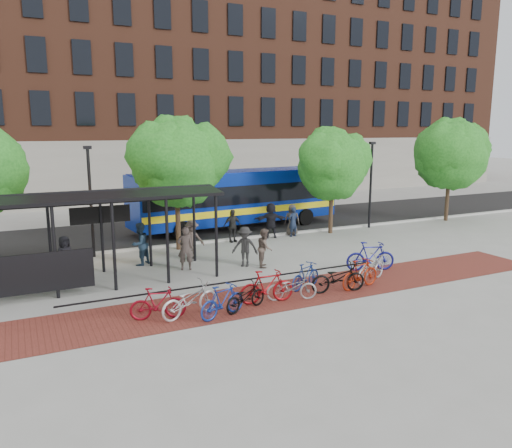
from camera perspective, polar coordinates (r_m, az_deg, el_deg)
name	(u,v)px	position (r m, az deg, el deg)	size (l,w,h in m)	color
ground	(263,258)	(23.15, 0.76, -3.87)	(160.00, 160.00, 0.00)	#9E9E99
asphalt_street	(203,227)	(30.33, -6.03, -0.39)	(160.00, 8.00, 0.01)	black
curb	(229,239)	(26.67, -3.10, -1.78)	(160.00, 0.25, 0.12)	#B7B7B2
brick_strip	(275,296)	(18.01, 2.22, -8.20)	(24.00, 3.00, 0.01)	maroon
bike_rack_rail	(232,294)	(18.25, -2.76, -7.96)	(12.00, 0.05, 0.95)	black
building_brick	(235,86)	(50.36, -2.43, 15.52)	(55.00, 14.00, 20.00)	brown
bus_shelter	(74,207)	(19.83, -20.07, 1.83)	(10.60, 3.07, 3.60)	black
tree_b	(178,159)	(24.47, -8.94, 7.39)	(5.15, 4.20, 6.47)	#382619
tree_c	(333,162)	(28.45, 8.80, 7.04)	(4.66, 3.80, 5.92)	#382619
tree_d	(451,151)	(34.35, 21.41, 7.75)	(5.39, 4.40, 6.55)	#382619
lamp_post_left	(91,198)	(24.01, -18.39, 2.79)	(0.35, 0.20, 5.12)	black
lamp_post_right	(371,182)	(30.50, 12.99, 4.67)	(0.35, 0.20, 5.12)	black
bus	(237,195)	(29.71, -2.21, 3.29)	(12.95, 3.95, 3.44)	navy
bike_1	(158,303)	(16.02, -11.15, -8.89)	(0.49, 1.74, 1.05)	maroon
bike_2	(190,300)	(16.11, -7.56, -8.56)	(0.73, 2.09, 1.10)	#BDBDC0
bike_3	(223,301)	(15.93, -3.84, -8.77)	(0.50, 1.78, 1.07)	navy
bike_4	(246,297)	(16.53, -1.21, -8.31)	(0.60, 1.73, 0.91)	black
bike_5	(267,287)	(17.13, 1.24, -7.17)	(0.55, 1.93, 1.16)	maroon
bike_6	(292,287)	(17.47, 4.10, -7.22)	(0.62, 1.78, 0.94)	gray
bike_7	(306,276)	(18.74, 5.70, -5.90)	(0.47, 1.66, 1.00)	navy
bike_8	(338,278)	(18.48, 9.37, -6.08)	(0.72, 2.07, 1.08)	black
bike_9	(360,274)	(19.05, 11.83, -5.60)	(0.53, 1.87, 1.12)	#9A240E
bike_10	(370,269)	(20.01, 12.95, -5.01)	(0.67, 1.93, 1.02)	#A9A9AB
bike_11	(370,256)	(21.47, 12.95, -3.60)	(0.59, 2.08, 1.25)	navy
pedestrian_0	(65,256)	(21.67, -21.00, -3.40)	(0.80, 0.52, 1.64)	black
pedestrian_1	(185,248)	(21.19, -8.06, -2.77)	(0.68, 0.44, 1.86)	#483E39
pedestrian_2	(140,244)	(22.30, -13.12, -2.24)	(0.91, 0.71, 1.88)	#1D3145
pedestrian_3	(192,240)	(22.93, -7.34, -1.78)	(1.16, 0.67, 1.80)	brown
pedestrian_4	(232,226)	(26.18, -2.73, -0.21)	(1.01, 0.42, 1.73)	#252525
pedestrian_5	(271,220)	(27.16, 1.70, 0.41)	(1.79, 0.57, 1.93)	black
pedestrian_6	(292,220)	(27.97, 4.14, 0.50)	(0.85, 0.55, 1.74)	#423B35
pedestrian_7	(293,222)	(27.56, 4.24, 0.25)	(0.60, 0.39, 1.65)	#1A263E
pedestrian_8	(265,248)	(21.49, 1.01, -2.72)	(0.81, 0.63, 1.68)	brown
pedestrian_9	(245,247)	(21.52, -1.28, -2.61)	(1.13, 0.65, 1.75)	#242424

